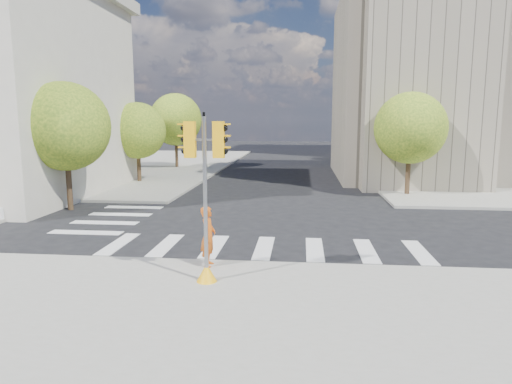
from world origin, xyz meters
The scene contains 15 objects.
ground centered at (0.00, 0.00, 0.00)m, with size 160.00×160.00×0.00m, color black.
sidewalk_far_right centered at (20.00, 26.00, 0.07)m, with size 28.00×40.00×0.15m, color gray.
sidewalk_far_left centered at (-20.00, 26.00, 0.07)m, with size 28.00×40.00×0.15m, color gray.
civic_building centered at (15.59, 19.12, 7.26)m, with size 26.00×16.00×19.39m.
office_tower centered at (22.00, 42.00, 15.00)m, with size 20.00×18.00×30.00m, color #9EA0A3.
tree_lw_near centered at (-10.50, 4.00, 4.20)m, with size 4.40×4.40×6.41m.
tree_lw_mid centered at (-10.50, 14.00, 3.76)m, with size 4.00×4.00×5.77m.
tree_lw_far centered at (-10.50, 24.00, 4.54)m, with size 4.80×4.80×6.95m.
tree_re_near centered at (7.50, 10.00, 4.05)m, with size 4.20×4.20×6.16m.
tree_re_mid centered at (7.50, 22.00, 4.35)m, with size 4.60×4.60×6.66m.
tree_re_far centered at (7.50, 34.00, 3.87)m, with size 4.00×4.00×5.88m.
lamp_near centered at (8.00, 14.00, 4.58)m, with size 0.35×0.18×8.11m.
lamp_far centered at (8.00, 28.00, 4.58)m, with size 0.35×0.18×8.11m.
traffic_signal centered at (-1.35, -5.95, 2.10)m, with size 1.07×0.56×4.59m.
photographer centered at (-1.58, -4.60, 1.07)m, with size 0.67×0.44×1.83m, color #C55412.
Camera 1 is at (1.20, -17.74, 4.55)m, focal length 32.00 mm.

